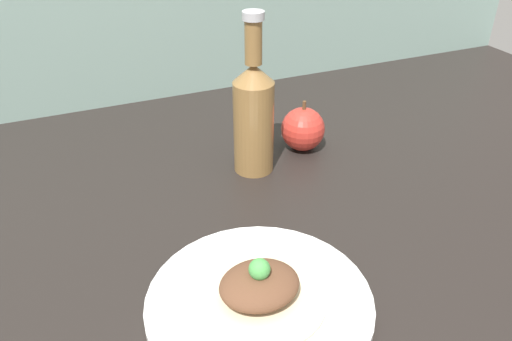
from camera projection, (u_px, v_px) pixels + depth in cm
name	position (u px, v px, depth cm)	size (l,w,h in cm)	color
ground_plane	(278.00, 243.00, 70.92)	(180.00, 110.00, 4.00)	black
plate	(259.00, 301.00, 57.58)	(26.29, 26.29, 1.85)	white
plated_food	(259.00, 287.00, 56.43)	(15.65, 15.65, 5.63)	beige
cider_bottle	(254.00, 114.00, 79.04)	(6.55, 6.55, 26.13)	olive
apple	(303.00, 129.00, 88.14)	(7.75, 7.75, 9.24)	red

